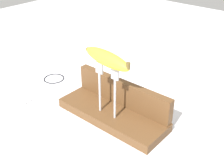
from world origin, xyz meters
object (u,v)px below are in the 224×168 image
object	(u,v)px
fork_fallen_near	(18,106)
wire_coil	(54,78)
fork_stand_center	(107,86)
banana_raised_center	(107,58)

from	to	relation	value
fork_fallen_near	wire_coil	bearing A→B (deg)	107.26
fork_stand_center	fork_fallen_near	distance (m)	0.35
banana_raised_center	fork_fallen_near	distance (m)	0.39
wire_coil	banana_raised_center	bearing A→B (deg)	-11.67
banana_raised_center	wire_coil	bearing A→B (deg)	168.33
banana_raised_center	fork_fallen_near	bearing A→B (deg)	-154.32
banana_raised_center	wire_coil	distance (m)	0.43
fork_stand_center	fork_fallen_near	bearing A→B (deg)	-154.33
fork_fallen_near	wire_coil	world-z (taller)	fork_fallen_near
wire_coil	fork_stand_center	bearing A→B (deg)	-11.67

